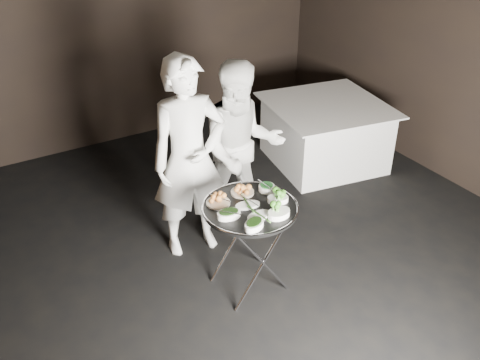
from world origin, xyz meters
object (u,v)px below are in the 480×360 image
serving_tray (250,208)px  waiter_right (242,149)px  waiter_left (189,159)px  tray_stand (250,244)px  dining_table (325,133)px

serving_tray → waiter_right: bearing=62.9°
waiter_left → waiter_right: waiter_left is taller
tray_stand → waiter_left: (-0.15, 0.73, 0.47)m
waiter_left → waiter_right: 0.57m
tray_stand → dining_table: (1.88, 1.38, -0.07)m
waiter_right → dining_table: size_ratio=1.29×
serving_tray → waiter_right: size_ratio=0.45×
serving_tray → waiter_right: waiter_right is taller
tray_stand → waiter_left: size_ratio=0.43×
tray_stand → dining_table: bearing=36.2°
waiter_left → serving_tray: bearing=-71.6°
tray_stand → dining_table: tray_stand is taller
serving_tray → dining_table: 2.37m
tray_stand → serving_tray: 0.35m
tray_stand → dining_table: size_ratio=0.61×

